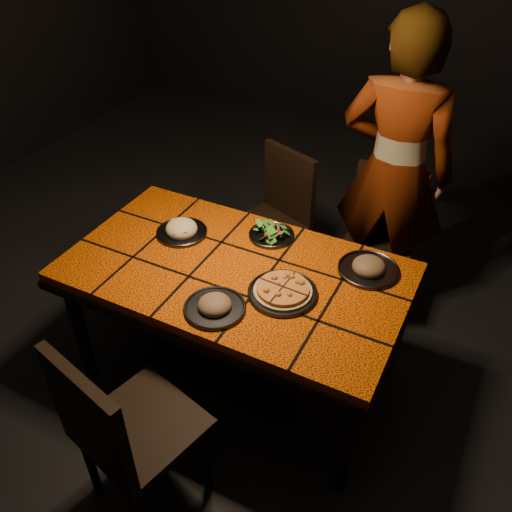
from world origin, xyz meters
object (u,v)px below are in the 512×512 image
at_px(plate_pizza, 283,291).
at_px(chair_far_left, 277,212).
at_px(chair_near, 121,429).
at_px(plate_pasta, 182,230).
at_px(dining_table, 235,281).
at_px(chair_far_right, 380,233).
at_px(diner, 394,173).

bearing_deg(plate_pizza, chair_far_left, 116.33).
bearing_deg(chair_far_left, chair_near, -64.69).
bearing_deg(plate_pasta, plate_pizza, -16.07).
height_order(dining_table, plate_pasta, plate_pasta).
distance_m(dining_table, chair_far_right, 1.05).
relative_size(dining_table, chair_near, 1.68).
relative_size(chair_near, plate_pasta, 3.69).
height_order(dining_table, chair_far_left, chair_far_left).
distance_m(chair_near, chair_far_left, 1.72).
distance_m(dining_table, chair_far_left, 0.90).
xyz_separation_m(chair_near, diner, (0.50, 1.85, 0.33)).
xyz_separation_m(plate_pizza, plate_pasta, (-0.65, 0.19, 0.00)).
height_order(chair_far_right, diner, diner).
bearing_deg(dining_table, chair_near, -92.73).
relative_size(chair_far_left, chair_far_right, 1.00).
distance_m(chair_near, chair_far_right, 1.85).
distance_m(chair_far_left, chair_far_right, 0.64).
bearing_deg(chair_far_right, diner, 84.23).
height_order(chair_far_right, plate_pasta, chair_far_right).
bearing_deg(plate_pizza, chair_far_right, 79.61).
bearing_deg(chair_far_right, plate_pasta, -138.48).
bearing_deg(chair_near, plate_pizza, -97.73).
bearing_deg(chair_near, diner, -90.91).
bearing_deg(chair_far_left, plate_pizza, -43.08).
distance_m(diner, plate_pizza, 1.09).
bearing_deg(plate_pasta, chair_far_left, 75.23).
distance_m(plate_pizza, plate_pasta, 0.68).
xyz_separation_m(dining_table, chair_near, (-0.04, -0.85, -0.12)).
relative_size(chair_far_right, diner, 0.51).
height_order(dining_table, plate_pizza, plate_pizza).
relative_size(chair_near, plate_pizza, 3.08).
height_order(chair_far_left, diner, diner).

